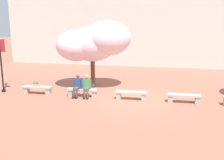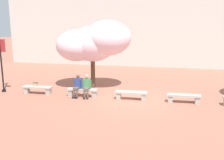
{
  "view_description": "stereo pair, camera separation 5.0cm",
  "coord_description": "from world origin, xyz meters",
  "px_view_note": "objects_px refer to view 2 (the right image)",
  "views": [
    {
      "loc": [
        1.84,
        -13.7,
        4.2
      ],
      "look_at": [
        -1.12,
        0.2,
        1.0
      ],
      "focal_mm": 42.0,
      "sensor_mm": 36.0,
      "label": 1
    },
    {
      "loc": [
        1.89,
        -13.69,
        4.2
      ],
      "look_at": [
        -1.12,
        0.2,
        1.0
      ],
      "focal_mm": 42.0,
      "sensor_mm": 36.0,
      "label": 2
    }
  ],
  "objects_px": {
    "stone_bench_west_end": "(37,89)",
    "stone_bench_near_east": "(184,97)",
    "person_seated_right": "(87,85)",
    "handbag": "(35,84)",
    "lamp_post_with_banner": "(0,49)",
    "stone_bench_center": "(131,94)",
    "stone_bench_near_west": "(83,91)",
    "person_seated_left": "(77,85)",
    "cherry_tree_main": "(93,42)"
  },
  "relations": [
    {
      "from": "stone_bench_center",
      "to": "stone_bench_near_east",
      "type": "relative_size",
      "value": 1.0
    },
    {
      "from": "stone_bench_west_end",
      "to": "stone_bench_near_east",
      "type": "distance_m",
      "value": 8.37
    },
    {
      "from": "stone_bench_west_end",
      "to": "cherry_tree_main",
      "type": "distance_m",
      "value": 4.42
    },
    {
      "from": "handbag",
      "to": "cherry_tree_main",
      "type": "relative_size",
      "value": 0.07
    },
    {
      "from": "stone_bench_west_end",
      "to": "lamp_post_with_banner",
      "type": "xyz_separation_m",
      "value": [
        -2.23,
        -0.01,
        2.28
      ]
    },
    {
      "from": "person_seated_right",
      "to": "cherry_tree_main",
      "type": "height_order",
      "value": "cherry_tree_main"
    },
    {
      "from": "stone_bench_west_end",
      "to": "stone_bench_near_east",
      "type": "height_order",
      "value": "same"
    },
    {
      "from": "person_seated_right",
      "to": "stone_bench_center",
      "type": "bearing_deg",
      "value": 1.2
    },
    {
      "from": "person_seated_left",
      "to": "cherry_tree_main",
      "type": "height_order",
      "value": "cherry_tree_main"
    },
    {
      "from": "lamp_post_with_banner",
      "to": "stone_bench_west_end",
      "type": "bearing_deg",
      "value": 0.28
    },
    {
      "from": "stone_bench_near_east",
      "to": "handbag",
      "type": "bearing_deg",
      "value": -179.84
    },
    {
      "from": "stone_bench_near_west",
      "to": "handbag",
      "type": "height_order",
      "value": "handbag"
    },
    {
      "from": "stone_bench_center",
      "to": "cherry_tree_main",
      "type": "xyz_separation_m",
      "value": [
        -2.74,
        2.16,
        2.61
      ]
    },
    {
      "from": "person_seated_right",
      "to": "stone_bench_near_west",
      "type": "bearing_deg",
      "value": 169.06
    },
    {
      "from": "person_seated_left",
      "to": "person_seated_right",
      "type": "relative_size",
      "value": 1.0
    },
    {
      "from": "handbag",
      "to": "stone_bench_center",
      "type": "bearing_deg",
      "value": 0.24
    },
    {
      "from": "stone_bench_center",
      "to": "lamp_post_with_banner",
      "type": "distance_m",
      "value": 8.14
    },
    {
      "from": "stone_bench_near_east",
      "to": "handbag",
      "type": "distance_m",
      "value": 8.48
    },
    {
      "from": "stone_bench_west_end",
      "to": "handbag",
      "type": "relative_size",
      "value": 5.11
    },
    {
      "from": "stone_bench_west_end",
      "to": "person_seated_left",
      "type": "distance_m",
      "value": 2.55
    },
    {
      "from": "stone_bench_center",
      "to": "person_seated_right",
      "type": "distance_m",
      "value": 2.55
    },
    {
      "from": "person_seated_left",
      "to": "stone_bench_near_west",
      "type": "bearing_deg",
      "value": 11.05
    },
    {
      "from": "person_seated_left",
      "to": "lamp_post_with_banner",
      "type": "bearing_deg",
      "value": 179.49
    },
    {
      "from": "stone_bench_west_end",
      "to": "stone_bench_near_west",
      "type": "height_order",
      "value": "same"
    },
    {
      "from": "stone_bench_near_west",
      "to": "lamp_post_with_banner",
      "type": "bearing_deg",
      "value": -179.88
    },
    {
      "from": "stone_bench_near_east",
      "to": "cherry_tree_main",
      "type": "bearing_deg",
      "value": 158.68
    },
    {
      "from": "stone_bench_center",
      "to": "cherry_tree_main",
      "type": "height_order",
      "value": "cherry_tree_main"
    },
    {
      "from": "stone_bench_near_east",
      "to": "stone_bench_near_west",
      "type": "bearing_deg",
      "value": 180.0
    },
    {
      "from": "stone_bench_center",
      "to": "handbag",
      "type": "xyz_separation_m",
      "value": [
        -5.69,
        -0.02,
        0.28
      ]
    },
    {
      "from": "person_seated_right",
      "to": "person_seated_left",
      "type": "bearing_deg",
      "value": -179.98
    },
    {
      "from": "stone_bench_west_end",
      "to": "person_seated_right",
      "type": "xyz_separation_m",
      "value": [
        3.06,
        -0.05,
        0.4
      ]
    },
    {
      "from": "stone_bench_near_east",
      "to": "stone_bench_center",
      "type": "bearing_deg",
      "value": 180.0
    },
    {
      "from": "stone_bench_near_west",
      "to": "cherry_tree_main",
      "type": "height_order",
      "value": "cherry_tree_main"
    },
    {
      "from": "stone_bench_near_east",
      "to": "person_seated_left",
      "type": "distance_m",
      "value": 5.87
    },
    {
      "from": "handbag",
      "to": "lamp_post_with_banner",
      "type": "distance_m",
      "value": 2.92
    },
    {
      "from": "cherry_tree_main",
      "to": "lamp_post_with_banner",
      "type": "xyz_separation_m",
      "value": [
        -5.07,
        -2.17,
        -0.33
      ]
    },
    {
      "from": "stone_bench_center",
      "to": "stone_bench_near_west",
      "type": "bearing_deg",
      "value": 180.0
    },
    {
      "from": "stone_bench_center",
      "to": "person_seated_left",
      "type": "distance_m",
      "value": 3.09
    },
    {
      "from": "person_seated_left",
      "to": "person_seated_right",
      "type": "height_order",
      "value": "same"
    },
    {
      "from": "stone_bench_near_east",
      "to": "person_seated_left",
      "type": "height_order",
      "value": "person_seated_left"
    },
    {
      "from": "stone_bench_west_end",
      "to": "person_seated_right",
      "type": "distance_m",
      "value": 3.09
    },
    {
      "from": "stone_bench_near_west",
      "to": "cherry_tree_main",
      "type": "bearing_deg",
      "value": 88.56
    },
    {
      "from": "stone_bench_near_east",
      "to": "lamp_post_with_banner",
      "type": "height_order",
      "value": "lamp_post_with_banner"
    },
    {
      "from": "person_seated_right",
      "to": "handbag",
      "type": "relative_size",
      "value": 3.81
    },
    {
      "from": "person_seated_left",
      "to": "lamp_post_with_banner",
      "type": "relative_size",
      "value": 0.3
    },
    {
      "from": "stone_bench_near_west",
      "to": "cherry_tree_main",
      "type": "distance_m",
      "value": 3.39
    },
    {
      "from": "stone_bench_near_east",
      "to": "lamp_post_with_banner",
      "type": "bearing_deg",
      "value": -179.94
    },
    {
      "from": "stone_bench_center",
      "to": "handbag",
      "type": "bearing_deg",
      "value": -179.76
    },
    {
      "from": "lamp_post_with_banner",
      "to": "stone_bench_center",
      "type": "bearing_deg",
      "value": 0.08
    },
    {
      "from": "stone_bench_west_end",
      "to": "stone_bench_near_east",
      "type": "xyz_separation_m",
      "value": [
        8.37,
        0.0,
        0.0
      ]
    }
  ]
}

